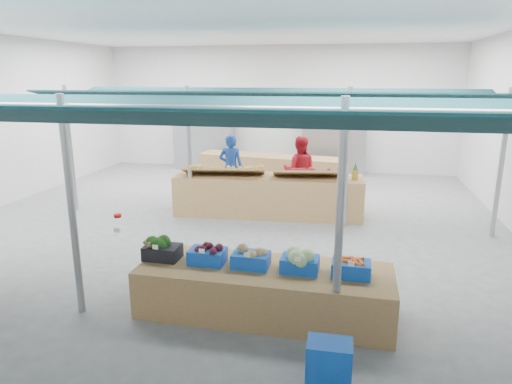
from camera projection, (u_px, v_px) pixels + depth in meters
floor at (227, 226)px, 10.00m from camera, size 13.00×13.00×0.00m
hall at (242, 100)px, 10.70m from camera, size 13.00×13.00×13.00m
pole_grid at (240, 161)px, 7.74m from camera, size 10.00×4.60×3.00m
awnings at (240, 103)px, 7.50m from camera, size 9.50×7.08×0.30m
back_shelving_left at (204, 141)px, 15.94m from camera, size 2.00×0.50×2.00m
back_shelving_right at (334, 144)px, 15.03m from camera, size 2.00×0.50×2.00m
veg_counter at (265, 290)px, 6.29m from camera, size 3.47×1.19×0.67m
fruit_counter at (268, 195)px, 10.75m from camera, size 4.43×1.36×0.93m
far_counter at (272, 169)px, 14.06m from camera, size 4.67×1.54×0.83m
crate_stack at (329, 366)px, 4.74m from camera, size 0.47×0.33×0.56m
vendor_left at (231, 168)px, 11.93m from camera, size 0.67×0.46×1.74m
vendor_right at (299, 170)px, 11.57m from camera, size 0.89×0.72×1.74m
crate_broccoli at (162, 248)px, 6.48m from camera, size 0.51×0.41×0.35m
crate_beets at (207, 254)px, 6.35m from camera, size 0.51×0.41×0.29m
crate_celeriac at (251, 257)px, 6.21m from camera, size 0.51×0.41×0.31m
crate_cabbage at (300, 260)px, 6.07m from camera, size 0.51×0.41×0.35m
crate_carrots at (351, 268)px, 5.94m from camera, size 0.51×0.41×0.29m
sparrow at (148, 244)px, 6.38m from camera, size 0.12×0.09×0.11m
pole_ribbon at (117, 217)px, 7.08m from camera, size 0.12×0.12×0.28m
apple_heap_yellow at (224, 169)px, 10.63m from camera, size 1.98×0.97×0.27m
apple_heap_red at (306, 171)px, 10.37m from camera, size 1.59×0.91×0.27m
pineapple at (355, 172)px, 10.23m from camera, size 0.14×0.14×0.39m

